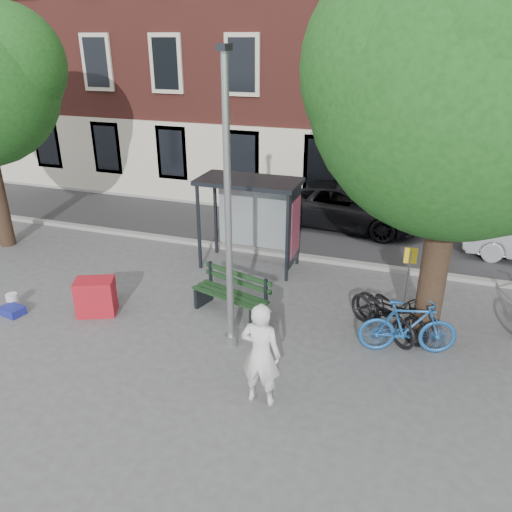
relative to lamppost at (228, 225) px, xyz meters
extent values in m
plane|color=#4C4C4F|center=(0.00, 0.00, -2.78)|extent=(90.00, 90.00, 0.00)
cube|color=#28282B|center=(0.00, 7.00, -2.78)|extent=(40.00, 4.00, 0.01)
cube|color=gray|center=(0.00, 5.00, -2.72)|extent=(40.00, 0.25, 0.12)
cube|color=gray|center=(0.00, 9.00, -2.72)|extent=(40.00, 0.25, 0.12)
cube|color=brown|center=(0.00, 13.00, 4.22)|extent=(30.00, 8.00, 14.00)
cylinder|color=#9EA0A3|center=(0.00, 0.00, 0.22)|extent=(0.14, 0.14, 6.00)
cylinder|color=#9EA0A3|center=(0.00, 0.00, -2.66)|extent=(0.28, 0.28, 0.24)
cube|color=#1E2328|center=(0.00, 0.00, 3.27)|extent=(0.18, 0.35, 0.12)
cylinder|color=black|center=(4.00, 1.50, -1.08)|extent=(0.56, 0.56, 3.40)
sphere|color=#174A16|center=(4.00, 1.50, 2.62)|extent=(5.60, 5.60, 5.60)
sphere|color=#174A16|center=(3.20, 1.20, 2.92)|extent=(4.20, 4.20, 4.20)
sphere|color=#174A16|center=(4.20, 0.60, 3.22)|extent=(3.64, 3.64, 3.64)
sphere|color=#174A16|center=(-8.10, 3.40, 2.72)|extent=(3.36, 3.36, 3.36)
cube|color=#1E2328|center=(-2.30, 3.40, -1.53)|extent=(0.08, 0.08, 2.50)
cube|color=#1E2328|center=(0.30, 3.40, -1.53)|extent=(0.08, 0.08, 2.50)
cube|color=#1E2328|center=(-2.30, 4.60, -1.53)|extent=(0.08, 0.08, 2.50)
cube|color=#1E2328|center=(0.30, 4.60, -1.53)|extent=(0.08, 0.08, 2.50)
cube|color=#1E2328|center=(-1.00, 4.00, -0.22)|extent=(2.85, 1.45, 0.12)
cube|color=#8C999E|center=(-1.00, 4.60, -1.41)|extent=(2.34, 0.04, 2.00)
cube|color=#1E2328|center=(0.30, 4.00, -1.41)|extent=(0.12, 1.14, 2.12)
cube|color=#D84C19|center=(0.37, 4.00, -1.41)|extent=(0.02, 0.90, 1.62)
imported|color=silver|center=(1.20, -1.55, -1.76)|extent=(0.75, 0.50, 2.04)
cube|color=#1E2328|center=(-1.31, 1.45, -2.53)|extent=(0.27, 0.62, 0.51)
cube|color=#1E2328|center=(0.31, 0.95, -2.53)|extent=(0.27, 0.62, 0.51)
cube|color=#173419|center=(-0.56, 1.00, -2.25)|extent=(1.94, 0.71, 0.05)
cube|color=#173419|center=(-0.50, 1.20, -2.25)|extent=(1.94, 0.71, 0.05)
cube|color=#173419|center=(-0.44, 1.39, -2.25)|extent=(1.94, 0.71, 0.05)
cube|color=#173419|center=(-0.41, 1.50, -2.02)|extent=(1.91, 0.63, 0.11)
cube|color=#173419|center=(-0.41, 1.50, -1.82)|extent=(1.91, 0.63, 0.11)
imported|color=black|center=(3.07, 1.51, -2.25)|extent=(1.99, 1.85, 1.06)
imported|color=#1B5197|center=(3.64, 0.94, -2.16)|extent=(2.14, 1.07, 1.24)
imported|color=black|center=(3.25, 1.66, -2.24)|extent=(2.12, 1.79, 1.09)
imported|color=black|center=(1.04, 8.32, -2.03)|extent=(5.62, 2.90, 1.52)
cube|color=#A91622|center=(-3.59, 0.19, -2.33)|extent=(1.06, 0.91, 0.90)
cube|color=navy|center=(-5.52, -0.53, -2.68)|extent=(0.62, 0.50, 0.20)
cylinder|color=silver|center=(-3.67, 0.95, -2.60)|extent=(0.34, 0.34, 0.36)
cylinder|color=silver|center=(-4.28, 1.12, -2.60)|extent=(0.33, 0.33, 0.36)
cylinder|color=silver|center=(-5.78, -0.23, -2.60)|extent=(0.31, 0.31, 0.36)
cylinder|color=#9EA0A3|center=(3.50, 2.66, -1.95)|extent=(0.04, 0.04, 1.66)
cube|color=yellow|center=(3.50, 2.66, -1.26)|extent=(0.30, 0.07, 0.39)
camera|label=1|loc=(3.53, -8.61, 3.43)|focal=35.00mm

